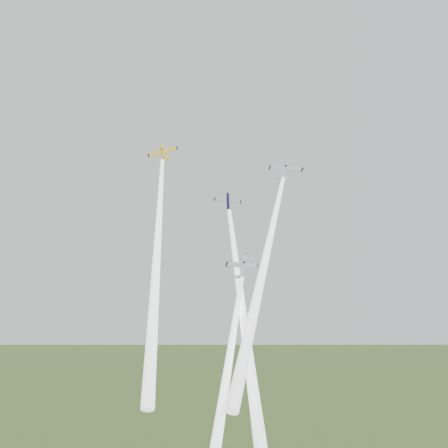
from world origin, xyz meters
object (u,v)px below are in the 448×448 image
(plane_silver_right, at_px, (285,170))
(plane_navy, at_px, (228,201))
(plane_yellow, at_px, (163,152))
(plane_silver_low, at_px, (244,267))

(plane_silver_right, bearing_deg, plane_navy, -166.82)
(plane_yellow, bearing_deg, plane_silver_right, -16.73)
(plane_yellow, bearing_deg, plane_silver_low, -47.09)
(plane_yellow, height_order, plane_navy, plane_yellow)
(plane_navy, height_order, plane_silver_right, plane_silver_right)
(plane_yellow, distance_m, plane_navy, 22.12)
(plane_navy, height_order, plane_silver_low, plane_navy)
(plane_yellow, xyz_separation_m, plane_silver_low, (21.14, -17.45, -30.53))
(plane_navy, bearing_deg, plane_yellow, 154.64)
(plane_navy, relative_size, plane_silver_low, 0.83)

